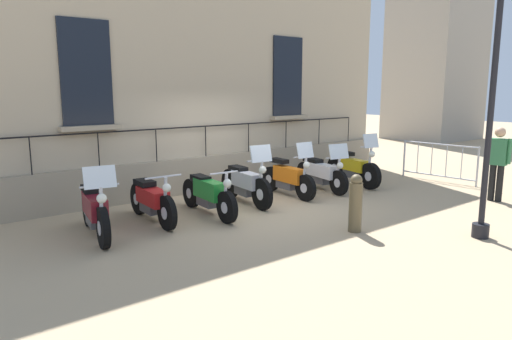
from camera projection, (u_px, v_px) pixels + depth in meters
The scene contains 14 objects.
ground_plane at pixel (255, 206), 10.19m from camera, with size 60.00×60.00×0.00m, color tan.
building_facade at pixel (195, 62), 11.44m from camera, with size 0.82×12.71×6.56m.
motorcycle_maroon at pixel (95, 211), 8.01m from camera, with size 2.08×0.71×1.34m.
motorcycle_red at pixel (152, 201), 8.90m from camera, with size 1.98×0.70×0.99m.
motorcycle_green at pixel (208, 195), 9.40m from camera, with size 2.11×0.60×0.98m.
motorcycle_silver at pixel (246, 184), 10.29m from camera, with size 2.02×0.61×1.38m.
motorcycle_orange at pixel (288, 178), 11.03m from camera, with size 1.93×0.54×1.34m.
motorcycle_white at pixel (322, 173), 11.69m from camera, with size 2.04×0.75×1.24m.
motorcycle_yellow at pixel (353, 169), 12.34m from camera, with size 2.07×0.67×1.41m.
lamppost at pixel (496, 51), 7.50m from camera, with size 0.37×0.37×5.10m.
crowd_barrier at pixel (439, 161), 12.77m from camera, with size 2.12×0.22×1.05m.
bollard at pixel (356, 203), 8.28m from camera, with size 0.23×0.23×1.05m.
pedestrian_walking at pixel (498, 160), 10.45m from camera, with size 0.53×0.26×1.68m.
distant_building at pixel (438, 33), 22.70m from camera, with size 3.37×4.02×10.30m.
Camera 1 is at (7.76, -6.15, 2.56)m, focal length 32.68 mm.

